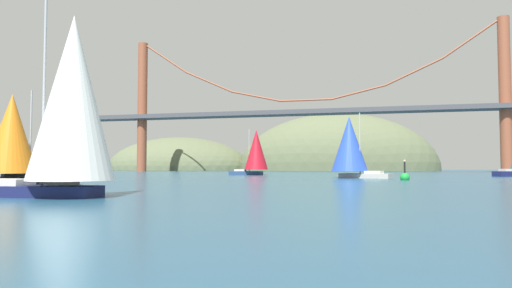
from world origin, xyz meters
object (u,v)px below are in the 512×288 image
object	(u,v)px
sailboat_blue_spinnaker	(350,145)
sailboat_orange_sail	(14,137)
sailboat_navy_sail	(11,152)
channel_buoy	(405,177)
sailboat_green_sail	(51,149)
sailboat_white_mainsail	(70,103)
sailboat_crimson_sail	(256,151)

from	to	relation	value
sailboat_blue_spinnaker	sailboat_orange_sail	world-z (taller)	sailboat_blue_spinnaker
sailboat_navy_sail	channel_buoy	world-z (taller)	sailboat_navy_sail
sailboat_green_sail	sailboat_white_mainsail	size ratio (longest dim) A/B	0.76
sailboat_crimson_sail	sailboat_green_sail	world-z (taller)	sailboat_crimson_sail
sailboat_crimson_sail	sailboat_navy_sail	bearing A→B (deg)	-149.55
sailboat_blue_spinnaker	sailboat_crimson_sail	size ratio (longest dim) A/B	1.07
channel_buoy	sailboat_blue_spinnaker	bearing A→B (deg)	129.98
sailboat_green_sail	sailboat_white_mainsail	bearing A→B (deg)	-49.72
sailboat_navy_sail	sailboat_white_mainsail	size ratio (longest dim) A/B	0.69
sailboat_blue_spinnaker	sailboat_orange_sail	size ratio (longest dim) A/B	1.10
sailboat_orange_sail	channel_buoy	distance (m)	41.03
sailboat_orange_sail	sailboat_blue_spinnaker	bearing A→B (deg)	50.77
sailboat_blue_spinnaker	sailboat_crimson_sail	distance (m)	22.97
sailboat_crimson_sail	channel_buoy	bearing A→B (deg)	-43.64
sailboat_white_mainsail	sailboat_green_sail	bearing A→B (deg)	130.28
sailboat_orange_sail	sailboat_green_sail	xyz separation A→B (m)	(-13.04, 20.60, -0.17)
sailboat_blue_spinnaker	sailboat_navy_sail	distance (m)	51.99
sailboat_crimson_sail	sailboat_green_sail	distance (m)	34.44
sailboat_green_sail	sailboat_crimson_sail	bearing A→B (deg)	50.48
sailboat_white_mainsail	channel_buoy	xyz separation A→B (m)	(19.83, 34.46, -4.76)
sailboat_navy_sail	sailboat_orange_sail	bearing A→B (deg)	-46.67
sailboat_crimson_sail	channel_buoy	size ratio (longest dim) A/B	3.19
sailboat_blue_spinnaker	sailboat_navy_sail	xyz separation A→B (m)	(-51.72, -5.18, -0.65)
sailboat_blue_spinnaker	sailboat_navy_sail	size ratio (longest dim) A/B	1.18
sailboat_blue_spinnaker	sailboat_crimson_sail	xyz separation A→B (m)	(-17.39, 15.00, -0.17)
sailboat_crimson_sail	sailboat_white_mainsail	distance (m)	57.48
sailboat_orange_sail	sailboat_navy_sail	distance (m)	37.10
sailboat_navy_sail	sailboat_green_sail	distance (m)	13.96
sailboat_crimson_sail	sailboat_orange_sail	bearing A→B (deg)	-100.65
sailboat_navy_sail	channel_buoy	distance (m)	58.48
sailboat_blue_spinnaker	sailboat_navy_sail	bearing A→B (deg)	-174.29
sailboat_navy_sail	channel_buoy	bearing A→B (deg)	-2.64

